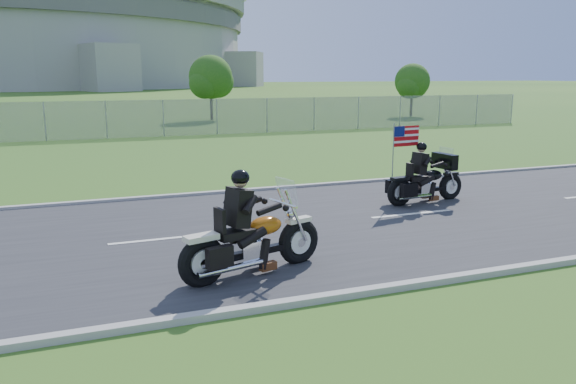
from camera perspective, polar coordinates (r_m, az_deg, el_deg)
name	(u,v)px	position (r m, az deg, el deg)	size (l,w,h in m)	color
ground	(255,232)	(12.36, -3.34, -4.03)	(420.00, 420.00, 0.00)	#245119
road	(255,231)	(12.36, -3.34, -3.94)	(120.00, 8.00, 0.04)	#28282B
curb_north	(213,193)	(16.15, -7.64, -0.12)	(120.00, 0.18, 0.12)	#9E9B93
curb_south	(334,297)	(8.77, 4.73, -10.54)	(120.00, 0.18, 0.12)	#9E9B93
fence	(45,121)	(31.48, -23.47, 6.60)	(60.00, 0.03, 2.00)	gray
stadium	(6,29)	(182.51, -26.73, 14.55)	(140.40, 140.40, 29.20)	#A3A099
tree_fence_near	(211,79)	(42.48, -7.82, 11.27)	(3.52, 3.28, 4.75)	#382316
tree_fence_far	(412,83)	(46.96, 12.53, 10.75)	(3.08, 2.87, 4.20)	#382316
motorcycle_lead	(251,243)	(9.57, -3.81, -5.15)	(2.75, 1.16, 1.88)	black
motorcycle_follow	(426,183)	(15.30, 13.80, 0.94)	(2.47, 0.87, 2.06)	black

